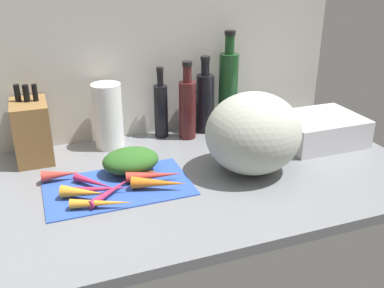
# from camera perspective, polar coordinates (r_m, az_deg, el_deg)

# --- Properties ---
(ground_plane) EXTENTS (1.70, 0.80, 0.03)m
(ground_plane) POSITION_cam_1_polar(r_m,az_deg,el_deg) (1.35, -5.83, -5.29)
(ground_plane) COLOR slate
(wall_back) EXTENTS (1.70, 0.03, 0.60)m
(wall_back) POSITION_cam_1_polar(r_m,az_deg,el_deg) (1.60, -9.99, 11.12)
(wall_back) COLOR #BCB7AD
(wall_back) RESTS_ON ground_plane
(cutting_board) EXTENTS (0.42, 0.25, 0.01)m
(cutting_board) POSITION_cam_1_polar(r_m,az_deg,el_deg) (1.32, -9.54, -5.40)
(cutting_board) COLOR #2D51B7
(cutting_board) RESTS_ON ground_plane
(carrot_0) EXTENTS (0.17, 0.08, 0.03)m
(carrot_0) POSITION_cam_1_polar(r_m,az_deg,el_deg) (1.21, -11.61, -7.49)
(carrot_0) COLOR orange
(carrot_0) RESTS_ON cutting_board
(carrot_1) EXTENTS (0.16, 0.09, 0.04)m
(carrot_1) POSITION_cam_1_polar(r_m,az_deg,el_deg) (1.27, -4.31, -5.06)
(carrot_1) COLOR orange
(carrot_1) RESTS_ON cutting_board
(carrot_2) EXTENTS (0.16, 0.06, 0.02)m
(carrot_2) POSITION_cam_1_polar(r_m,az_deg,el_deg) (1.28, -11.67, -5.73)
(carrot_2) COLOR #B2264C
(carrot_2) RESTS_ON cutting_board
(carrot_3) EXTENTS (0.13, 0.07, 0.03)m
(carrot_3) POSITION_cam_1_polar(r_m,az_deg,el_deg) (1.36, -7.10, -3.55)
(carrot_3) COLOR orange
(carrot_3) RESTS_ON cutting_board
(carrot_4) EXTENTS (0.11, 0.12, 0.02)m
(carrot_4) POSITION_cam_1_polar(r_m,az_deg,el_deg) (1.32, -12.64, -4.84)
(carrot_4) COLOR #B2264C
(carrot_4) RESTS_ON cutting_board
(carrot_5) EXTENTS (0.11, 0.05, 0.03)m
(carrot_5) POSITION_cam_1_polar(r_m,az_deg,el_deg) (1.38, -16.70, -3.80)
(carrot_5) COLOR red
(carrot_5) RESTS_ON cutting_board
(carrot_6) EXTENTS (0.12, 0.08, 0.04)m
(carrot_6) POSITION_cam_1_polar(r_m,az_deg,el_deg) (1.26, -14.04, -6.08)
(carrot_6) COLOR orange
(carrot_6) RESTS_ON cutting_board
(carrot_7) EXTENTS (0.17, 0.06, 0.03)m
(carrot_7) POSITION_cam_1_polar(r_m,az_deg,el_deg) (1.32, -4.90, -4.07)
(carrot_7) COLOR red
(carrot_7) RESTS_ON cutting_board
(carrot_8) EXTENTS (0.15, 0.13, 0.02)m
(carrot_8) POSITION_cam_1_polar(r_m,az_deg,el_deg) (1.26, -10.35, -5.95)
(carrot_8) COLOR #B2264C
(carrot_8) RESTS_ON cutting_board
(carrot_greens_pile) EXTENTS (0.17, 0.13, 0.07)m
(carrot_greens_pile) POSITION_cam_1_polar(r_m,az_deg,el_deg) (1.37, -7.94, -2.13)
(carrot_greens_pile) COLOR #2D6023
(carrot_greens_pile) RESTS_ON cutting_board
(winter_squash) EXTENTS (0.30, 0.28, 0.25)m
(winter_squash) POSITION_cam_1_polar(r_m,az_deg,el_deg) (1.36, 7.92, 1.39)
(winter_squash) COLOR #B2B7A8
(winter_squash) RESTS_ON ground_plane
(knife_block) EXTENTS (0.11, 0.16, 0.25)m
(knife_block) POSITION_cam_1_polar(r_m,az_deg,el_deg) (1.52, -19.99, 1.61)
(knife_block) COLOR brown
(knife_block) RESTS_ON ground_plane
(paper_towel_roll) EXTENTS (0.10, 0.10, 0.23)m
(paper_towel_roll) POSITION_cam_1_polar(r_m,az_deg,el_deg) (1.55, -10.81, 3.57)
(paper_towel_roll) COLOR white
(paper_towel_roll) RESTS_ON ground_plane
(bottle_0) EXTENTS (0.05, 0.05, 0.26)m
(bottle_0) POSITION_cam_1_polar(r_m,az_deg,el_deg) (1.62, -4.03, 4.53)
(bottle_0) COLOR black
(bottle_0) RESTS_ON ground_plane
(bottle_1) EXTENTS (0.06, 0.06, 0.29)m
(bottle_1) POSITION_cam_1_polar(r_m,az_deg,el_deg) (1.61, -0.60, 4.79)
(bottle_1) COLOR #471919
(bottle_1) RESTS_ON ground_plane
(bottle_2) EXTENTS (0.06, 0.06, 0.29)m
(bottle_2) POSITION_cam_1_polar(r_m,az_deg,el_deg) (1.66, 1.67, 5.58)
(bottle_2) COLOR black
(bottle_2) RESTS_ON ground_plane
(bottle_3) EXTENTS (0.07, 0.07, 0.38)m
(bottle_3) POSITION_cam_1_polar(r_m,az_deg,el_deg) (1.69, 4.70, 7.14)
(bottle_3) COLOR #19421E
(bottle_3) RESTS_ON ground_plane
(dish_rack) EXTENTS (0.29, 0.23, 0.10)m
(dish_rack) POSITION_cam_1_polar(r_m,az_deg,el_deg) (1.65, 16.11, 1.83)
(dish_rack) COLOR silver
(dish_rack) RESTS_ON ground_plane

